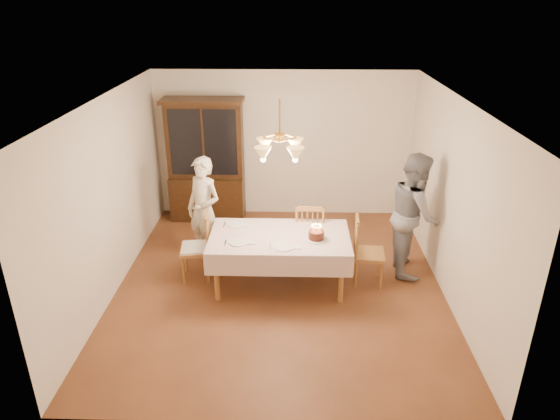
{
  "coord_description": "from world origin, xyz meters",
  "views": [
    {
      "loc": [
        0.17,
        -6.05,
        3.8
      ],
      "look_at": [
        0.0,
        0.2,
        1.05
      ],
      "focal_mm": 32.0,
      "sensor_mm": 36.0,
      "label": 1
    }
  ],
  "objects_px": {
    "china_hutch": "(206,163)",
    "birthday_cake": "(316,235)",
    "chair_far_side": "(310,236)",
    "dining_table": "(280,241)",
    "elderly_woman": "(204,210)"
  },
  "relations": [
    {
      "from": "china_hutch",
      "to": "elderly_woman",
      "type": "relative_size",
      "value": 1.33
    },
    {
      "from": "china_hutch",
      "to": "birthday_cake",
      "type": "bearing_deg",
      "value": -51.95
    },
    {
      "from": "chair_far_side",
      "to": "elderly_woman",
      "type": "relative_size",
      "value": 0.61
    },
    {
      "from": "china_hutch",
      "to": "chair_far_side",
      "type": "relative_size",
      "value": 2.16
    },
    {
      "from": "china_hutch",
      "to": "birthday_cake",
      "type": "relative_size",
      "value": 7.2
    },
    {
      "from": "china_hutch",
      "to": "chair_far_side",
      "type": "bearing_deg",
      "value": -42.54
    },
    {
      "from": "chair_far_side",
      "to": "elderly_woman",
      "type": "height_order",
      "value": "elderly_woman"
    },
    {
      "from": "china_hutch",
      "to": "birthday_cake",
      "type": "height_order",
      "value": "china_hutch"
    },
    {
      "from": "dining_table",
      "to": "birthday_cake",
      "type": "height_order",
      "value": "birthday_cake"
    },
    {
      "from": "birthday_cake",
      "to": "chair_far_side",
      "type": "bearing_deg",
      "value": 94.4
    },
    {
      "from": "china_hutch",
      "to": "birthday_cake",
      "type": "distance_m",
      "value": 3.0
    },
    {
      "from": "dining_table",
      "to": "chair_far_side",
      "type": "distance_m",
      "value": 0.79
    },
    {
      "from": "elderly_woman",
      "to": "birthday_cake",
      "type": "relative_size",
      "value": 5.43
    },
    {
      "from": "china_hutch",
      "to": "birthday_cake",
      "type": "xyz_separation_m",
      "value": [
        1.84,
        -2.35,
        -0.22
      ]
    },
    {
      "from": "elderly_woman",
      "to": "china_hutch",
      "type": "bearing_deg",
      "value": 130.97
    }
  ]
}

